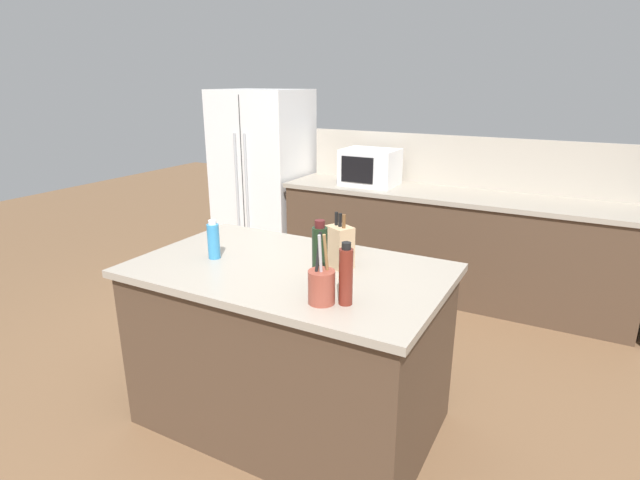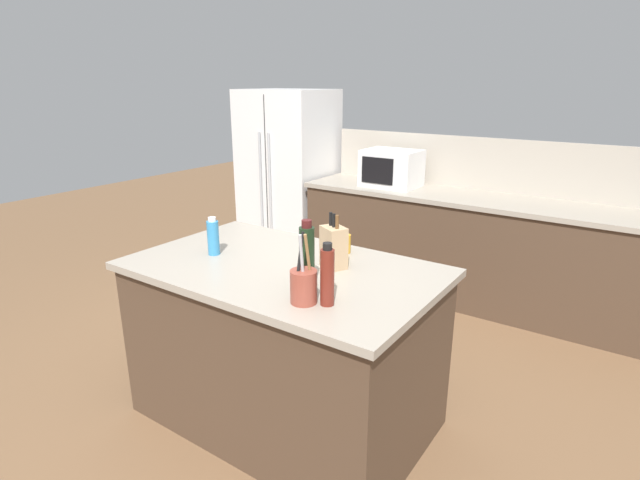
{
  "view_description": "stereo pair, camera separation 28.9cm",
  "coord_description": "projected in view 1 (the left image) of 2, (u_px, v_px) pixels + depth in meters",
  "views": [
    {
      "loc": [
        1.31,
        -2.08,
        1.88
      ],
      "look_at": [
        0.0,
        0.35,
        0.99
      ],
      "focal_mm": 28.0,
      "sensor_mm": 36.0,
      "label": 1
    },
    {
      "loc": [
        1.56,
        -1.92,
        1.88
      ],
      "look_at": [
        0.0,
        0.35,
        0.99
      ],
      "focal_mm": 28.0,
      "sensor_mm": 36.0,
      "label": 2
    }
  ],
  "objects": [
    {
      "name": "back_counter_run",
      "position": [
        447.0,
        244.0,
        4.47
      ],
      "size": [
        3.05,
        0.66,
        0.94
      ],
      "color": "#4C3828",
      "rests_on": "ground_plane"
    },
    {
      "name": "kitchen_island",
      "position": [
        290.0,
        346.0,
        2.76
      ],
      "size": [
        1.64,
        1.0,
        0.94
      ],
      "color": "#4C3828",
      "rests_on": "ground_plane"
    },
    {
      "name": "wine_bottle",
      "position": [
        320.0,
        256.0,
        2.32
      ],
      "size": [
        0.07,
        0.07,
        0.33
      ],
      "color": "black",
      "rests_on": "kitchen_island"
    },
    {
      "name": "refrigerator",
      "position": [
        263.0,
        177.0,
        5.29
      ],
      "size": [
        0.9,
        0.75,
        1.79
      ],
      "color": "white",
      "rests_on": "ground_plane"
    },
    {
      "name": "dish_soap_bottle",
      "position": [
        214.0,
        240.0,
        2.72
      ],
      "size": [
        0.07,
        0.07,
        0.22
      ],
      "color": "#3384BC",
      "rests_on": "kitchen_island"
    },
    {
      "name": "vinegar_bottle",
      "position": [
        346.0,
        275.0,
        2.15
      ],
      "size": [
        0.06,
        0.06,
        0.28
      ],
      "color": "maroon",
      "rests_on": "kitchen_island"
    },
    {
      "name": "utensil_crock",
      "position": [
        322.0,
        285.0,
        2.18
      ],
      "size": [
        0.12,
        0.12,
        0.32
      ],
      "color": "brown",
      "rests_on": "kitchen_island"
    },
    {
      "name": "wall_backsplash",
      "position": [
        463.0,
        162.0,
        4.52
      ],
      "size": [
        3.01,
        0.03,
        0.46
      ],
      "primitive_type": "cube",
      "color": "#B2A899",
      "rests_on": "back_counter_run"
    },
    {
      "name": "ground_plane",
      "position": [
        291.0,
        417.0,
        2.91
      ],
      "size": [
        14.0,
        14.0,
        0.0
      ],
      "primitive_type": "plane",
      "color": "brown"
    },
    {
      "name": "microwave",
      "position": [
        370.0,
        167.0,
        4.62
      ],
      "size": [
        0.5,
        0.39,
        0.33
      ],
      "color": "white",
      "rests_on": "back_counter_run"
    },
    {
      "name": "knife_block",
      "position": [
        340.0,
        246.0,
        2.59
      ],
      "size": [
        0.16,
        0.15,
        0.29
      ],
      "rotation": [
        0.0,
        0.0,
        -0.48
      ],
      "color": "tan",
      "rests_on": "kitchen_island"
    },
    {
      "name": "honey_jar",
      "position": [
        345.0,
        242.0,
        2.84
      ],
      "size": [
        0.07,
        0.07,
        0.12
      ],
      "color": "gold",
      "rests_on": "kitchen_island"
    }
  ]
}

